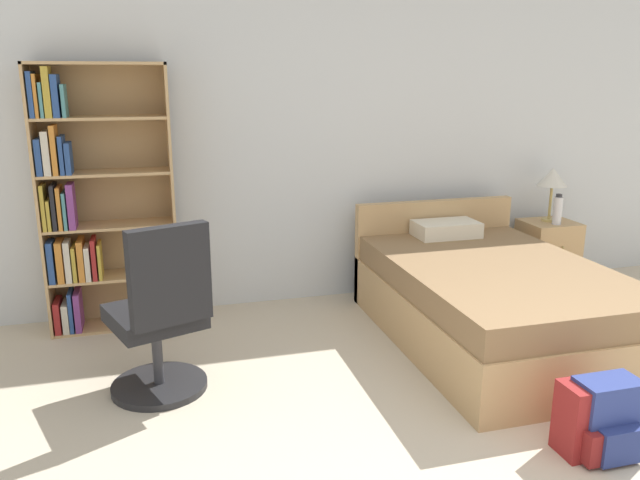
{
  "coord_description": "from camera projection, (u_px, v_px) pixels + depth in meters",
  "views": [
    {
      "loc": [
        -1.5,
        -1.6,
        1.81
      ],
      "look_at": [
        -0.51,
        1.98,
        0.82
      ],
      "focal_mm": 35.0,
      "sensor_mm": 36.0,
      "label": 1
    }
  ],
  "objects": [
    {
      "name": "wall_back",
      "position": [
        340.0,
        140.0,
        5.01
      ],
      "size": [
        9.0,
        0.06,
        2.6
      ],
      "color": "silver",
      "rests_on": "ground_plane"
    },
    {
      "name": "office_chair",
      "position": [
        161.0,
        321.0,
        3.52
      ],
      "size": [
        0.62,
        0.68,
        1.05
      ],
      "color": "#232326",
      "rests_on": "ground_plane"
    },
    {
      "name": "water_bottle",
      "position": [
        558.0,
        210.0,
        5.24
      ],
      "size": [
        0.07,
        0.07,
        0.26
      ],
      "color": "silver",
      "rests_on": "nightstand"
    },
    {
      "name": "nightstand",
      "position": [
        547.0,
        254.0,
        5.44
      ],
      "size": [
        0.43,
        0.42,
        0.59
      ],
      "color": "tan",
      "rests_on": "ground_plane"
    },
    {
      "name": "backpack_blue",
      "position": [
        607.0,
        419.0,
        3.04
      ],
      "size": [
        0.31,
        0.25,
        0.39
      ],
      "color": "navy",
      "rests_on": "ground_plane"
    },
    {
      "name": "backpack_red",
      "position": [
        594.0,
        420.0,
        3.05
      ],
      "size": [
        0.33,
        0.25,
        0.37
      ],
      "color": "maroon",
      "rests_on": "ground_plane"
    },
    {
      "name": "bookshelf",
      "position": [
        90.0,
        204.0,
        4.39
      ],
      "size": [
        0.91,
        0.31,
        1.89
      ],
      "color": "tan",
      "rests_on": "ground_plane"
    },
    {
      "name": "table_lamp",
      "position": [
        553.0,
        179.0,
        5.3
      ],
      "size": [
        0.25,
        0.25,
        0.46
      ],
      "color": "tan",
      "rests_on": "nightstand"
    },
    {
      "name": "bed",
      "position": [
        490.0,
        299.0,
        4.36
      ],
      "size": [
        1.35,
        2.05,
        0.82
      ],
      "color": "tan",
      "rests_on": "ground_plane"
    }
  ]
}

